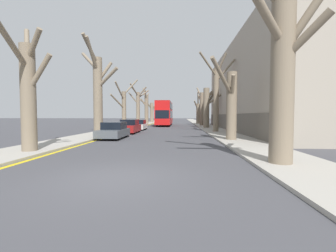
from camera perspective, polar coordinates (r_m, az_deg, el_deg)
name	(u,v)px	position (r m, az deg, el deg)	size (l,w,h in m)	color
ground_plane	(116,178)	(7.13, -12.99, -12.83)	(300.00, 300.00, 0.00)	#424247
sidewalk_left	(149,123)	(57.20, -4.89, 0.83)	(3.09, 120.00, 0.12)	#A39E93
sidewalk_right	(198,123)	(56.78, 7.65, 0.80)	(3.09, 120.00, 0.12)	#A39E93
building_facade_right	(269,89)	(30.53, 24.34, 8.62)	(10.08, 30.41, 10.39)	#9E9384
kerb_line_stripe	(156,123)	(56.98, -3.17, 0.77)	(0.24, 120.00, 0.01)	yellow
street_tree_left_0	(28,90)	(13.27, -32.06, 7.78)	(2.73, 4.90, 6.77)	#7A6B56
street_tree_left_1	(98,90)	(21.87, -17.45, 8.64)	(4.37, 4.06, 8.71)	#7A6B56
street_tree_left_2	(124,108)	(30.37, -11.17, 4.62)	(2.76, 4.25, 6.91)	#7A6B56
street_tree_left_3	(138,106)	(40.41, -7.65, 5.08)	(3.41, 3.88, 7.33)	#7A6B56
street_tree_left_4	(146,107)	(49.97, -5.58, 4.76)	(2.82, 3.60, 8.06)	#7A6B56
street_tree_left_5	(152,111)	(60.32, -4.08, 3.86)	(5.00, 3.54, 6.57)	#7A6B56
street_tree_right_0	(282,63)	(9.45, 26.95, 14.01)	(4.03, 2.24, 8.49)	#7A6B56
street_tree_right_1	(231,103)	(17.12, 15.61, 5.69)	(2.32, 2.93, 5.69)	#7A6B56
street_tree_right_2	(216,95)	(25.76, 12.15, 7.80)	(4.02, 4.12, 8.56)	#7A6B56
street_tree_right_3	(207,106)	(33.92, 9.93, 4.91)	(3.16, 1.66, 6.02)	#7A6B56
street_tree_right_4	(202,107)	(41.57, 8.67, 4.77)	(3.30, 4.87, 7.31)	#7A6B56
street_tree_right_5	(198,112)	(49.82, 7.68, 3.65)	(2.92, 2.46, 6.92)	#7A6B56
double_decker_bus	(165,112)	(41.98, -0.87, 3.48)	(2.57, 11.25, 4.39)	red
parked_car_0	(114,131)	(19.06, -13.62, -1.18)	(1.84, 4.05, 1.35)	#4C5156
parked_car_1	(129,127)	(24.54, -9.76, -0.17)	(1.82, 4.33, 1.47)	maroon
parked_car_2	(139,125)	(29.75, -7.43, 0.22)	(1.76, 4.08, 1.34)	silver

